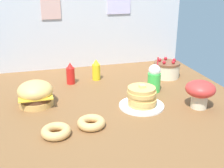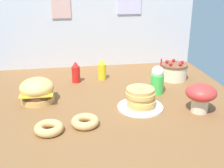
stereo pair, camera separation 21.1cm
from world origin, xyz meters
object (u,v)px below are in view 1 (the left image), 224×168
at_px(burger, 35,94).
at_px(donut_pink_glaze, 56,131).
at_px(donut_chocolate, 91,123).
at_px(layer_cake, 167,69).
at_px(cream_soda_cup, 154,78).
at_px(pancake_stack, 142,98).
at_px(ketchup_bottle, 70,74).
at_px(mustard_bottle, 96,70).
at_px(mushroom_stool, 200,91).

height_order(burger, donut_pink_glaze, burger).
height_order(burger, donut_chocolate, burger).
bearing_deg(layer_cake, cream_soda_cup, -131.10).
bearing_deg(cream_soda_cup, pancake_stack, -129.12).
height_order(donut_pink_glaze, donut_chocolate, same).
distance_m(ketchup_bottle, mustard_bottle, 0.24).
distance_m(burger, cream_soda_cup, 0.93).
xyz_separation_m(pancake_stack, donut_pink_glaze, (-0.63, -0.24, -0.04)).
bearing_deg(burger, donut_chocolate, -53.08).
xyz_separation_m(burger, ketchup_bottle, (0.30, 0.37, 0.00)).
relative_size(burger, donut_chocolate, 1.43).
bearing_deg(cream_soda_cup, donut_chocolate, -144.34).
relative_size(donut_pink_glaze, mushroom_stool, 0.85).
distance_m(pancake_stack, ketchup_bottle, 0.73).
xyz_separation_m(burger, donut_chocolate, (0.32, -0.42, -0.06)).
relative_size(pancake_stack, mushroom_stool, 1.55).
bearing_deg(ketchup_bottle, layer_cake, -4.48).
relative_size(layer_cake, donut_chocolate, 1.34).
xyz_separation_m(ketchup_bottle, mustard_bottle, (0.24, 0.04, 0.00)).
distance_m(cream_soda_cup, mushroom_stool, 0.41).
distance_m(donut_pink_glaze, mushroom_stool, 1.03).
bearing_deg(mushroom_stool, pancake_stack, 162.44).
xyz_separation_m(donut_pink_glaze, donut_chocolate, (0.22, 0.05, 0.00)).
bearing_deg(cream_soda_cup, layer_cake, 48.90).
bearing_deg(layer_cake, pancake_stack, -130.20).
distance_m(pancake_stack, donut_pink_glaze, 0.67).
bearing_deg(cream_soda_cup, burger, -179.34).
bearing_deg(pancake_stack, layer_cake, 49.80).
relative_size(layer_cake, mustard_bottle, 1.25).
height_order(burger, pancake_stack, burger).
bearing_deg(mustard_bottle, donut_pink_glaze, -116.72).
bearing_deg(donut_chocolate, ketchup_bottle, 91.14).
distance_m(donut_chocolate, mushroom_stool, 0.80).
distance_m(layer_cake, donut_chocolate, 1.12).
xyz_separation_m(pancake_stack, mustard_bottle, (-0.19, 0.64, 0.02)).
relative_size(layer_cake, donut_pink_glaze, 1.34).
height_order(layer_cake, cream_soda_cup, cream_soda_cup).
bearing_deg(burger, layer_cake, 14.17).
distance_m(burger, mushroom_stool, 1.17).
xyz_separation_m(donut_pink_glaze, mushroom_stool, (1.02, 0.11, 0.10)).
xyz_separation_m(ketchup_bottle, cream_soda_cup, (0.62, -0.35, 0.02)).
relative_size(mustard_bottle, donut_chocolate, 1.08).
bearing_deg(ketchup_bottle, mustard_bottle, 9.29).
relative_size(mustard_bottle, mushroom_stool, 0.91).
relative_size(cream_soda_cup, mushroom_stool, 1.36).
height_order(ketchup_bottle, donut_chocolate, ketchup_bottle).
height_order(ketchup_bottle, mushroom_stool, mushroom_stool).
bearing_deg(pancake_stack, mustard_bottle, 106.28).
bearing_deg(donut_chocolate, burger, 126.92).
bearing_deg(mushroom_stool, mustard_bottle, 127.02).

